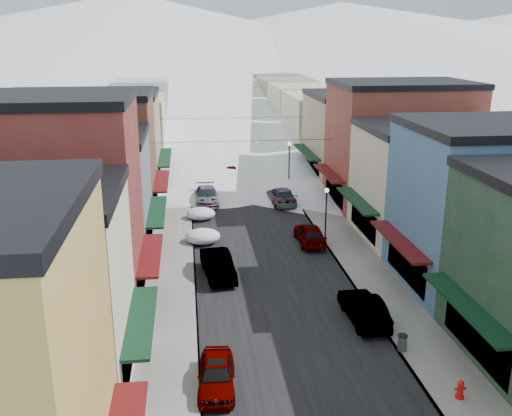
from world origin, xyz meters
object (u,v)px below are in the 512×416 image
object	(u,v)px
fire_hydrant	(460,390)
trash_can	(402,342)
car_silver_sedan	(216,374)
car_green_sedan	(364,308)
streetlamp_near	(326,207)
car_dark_hatch	(218,265)

from	to	relation	value
fire_hydrant	trash_can	world-z (taller)	fire_hydrant
car_silver_sedan	car_green_sedan	world-z (taller)	car_green_sedan
streetlamp_near	fire_hydrant	bearing A→B (deg)	-87.00
car_silver_sedan	fire_hydrant	xyz separation A→B (m)	(10.58, -2.25, -0.15)
car_dark_hatch	fire_hydrant	world-z (taller)	car_dark_hatch
fire_hydrant	streetlamp_near	distance (m)	20.75
car_dark_hatch	trash_can	xyz separation A→B (m)	(8.70, -10.63, -0.23)
car_green_sedan	trash_can	bearing A→B (deg)	103.24
car_silver_sedan	car_dark_hatch	world-z (taller)	car_dark_hatch
car_dark_hatch	fire_hydrant	bearing A→B (deg)	-63.64
car_green_sedan	trash_can	distance (m)	3.63
car_dark_hatch	trash_can	bearing A→B (deg)	-57.88
car_dark_hatch	car_green_sedan	world-z (taller)	car_dark_hatch
car_dark_hatch	car_green_sedan	size ratio (longest dim) A/B	1.03
car_silver_sedan	car_dark_hatch	bearing A→B (deg)	90.29
car_silver_sedan	streetlamp_near	world-z (taller)	streetlamp_near
car_silver_sedan	streetlamp_near	xyz separation A→B (m)	(9.50, 18.35, 2.04)
car_green_sedan	fire_hydrant	world-z (taller)	car_green_sedan
car_silver_sedan	trash_can	distance (m)	9.68
fire_hydrant	car_dark_hatch	bearing A→B (deg)	123.54
fire_hydrant	car_green_sedan	bearing A→B (deg)	104.86
trash_can	streetlamp_near	distance (m)	16.62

